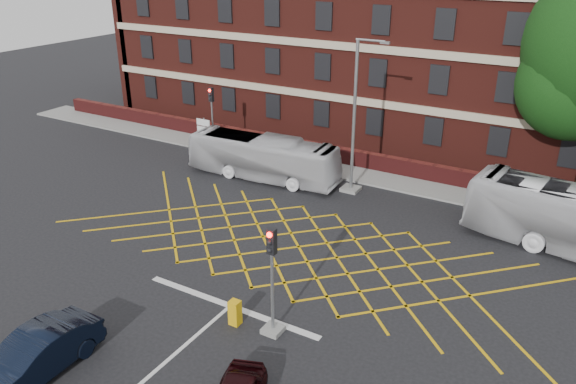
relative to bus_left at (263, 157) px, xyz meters
The scene contains 13 objects.
ground 10.44m from the bus_left, 54.14° to the right, with size 120.00×120.00×0.00m, color black.
victorian_building 16.35m from the bus_left, 65.10° to the left, with size 51.00×12.17×20.40m.
boundary_wall 7.66m from the bus_left, 37.21° to the left, with size 56.00×0.50×1.10m, color #511515.
far_pavement 7.17m from the bus_left, 30.73° to the left, with size 60.00×3.00×0.12m, color slate.
box_junction_hatching 8.91m from the bus_left, 46.50° to the right, with size 11.50×0.12×0.02m, color #CC990C.
stop_line 13.42m from the bus_left, 62.97° to the right, with size 8.00×0.30×0.02m, color silver.
bus_left is the anchor object (origin of this frame).
car_navy 18.48m from the bus_left, 81.22° to the right, with size 1.63×4.67×1.54m, color black.
traffic_light_near 14.99m from the bus_left, 56.03° to the right, with size 0.70×0.70×4.27m.
traffic_light_far 6.68m from the bus_left, 154.05° to the left, with size 0.70×0.70×4.27m.
street_lamp 5.79m from the bus_left, ahead, with size 2.25×1.00×8.64m.
direction_signs 6.91m from the bus_left, 158.99° to the left, with size 1.10×0.16×2.20m.
utility_cabinet 14.48m from the bus_left, 61.54° to the right, with size 0.40×0.37×1.00m, color gold.
Camera 1 is at (11.29, -18.28, 13.08)m, focal length 35.00 mm.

